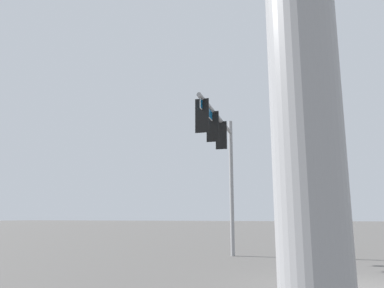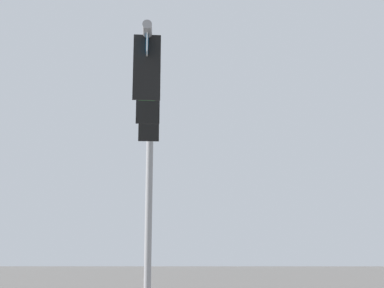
% 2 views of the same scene
% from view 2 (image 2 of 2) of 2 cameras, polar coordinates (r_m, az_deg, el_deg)
% --- Properties ---
extents(signal_pole_near, '(6.47, 0.84, 6.84)m').
position_cam_2_polar(signal_pole_near, '(13.16, -4.66, 1.35)').
color(signal_pole_near, gray).
rests_on(signal_pole_near, ground_plane).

